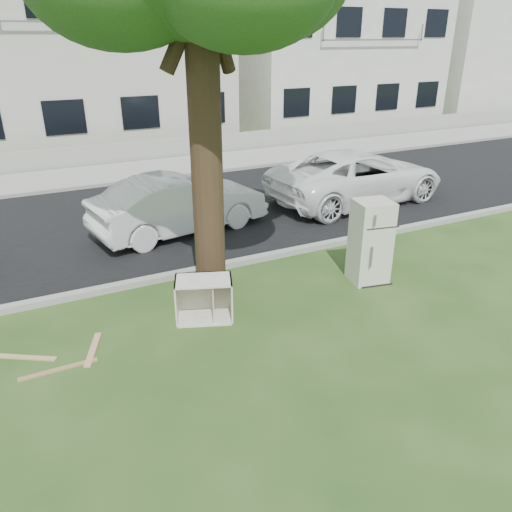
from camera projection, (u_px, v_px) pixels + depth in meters
name	position (u px, v px, depth m)	size (l,w,h in m)	color
ground	(276.00, 328.00, 7.99)	(120.00, 120.00, 0.00)	#223F16
road	(166.00, 216.00, 12.91)	(120.00, 7.00, 0.01)	black
kerb_near	(218.00, 269.00, 10.00)	(120.00, 0.18, 0.12)	gray
kerb_far	(134.00, 183.00, 15.82)	(120.00, 0.18, 0.12)	gray
sidewalk	(123.00, 172.00, 17.01)	(120.00, 2.80, 0.01)	gray
low_wall	(113.00, 153.00, 18.18)	(120.00, 0.15, 0.70)	gray
townhouse_center	(79.00, 50.00, 20.83)	(11.22, 8.16, 7.44)	beige
townhouse_right	(321.00, 53.00, 25.79)	(10.20, 8.16, 6.84)	silver
filler_right	(501.00, 54.00, 31.95)	(16.00, 9.00, 6.40)	beige
fridge	(370.00, 242.00, 9.24)	(0.65, 0.60, 1.58)	beige
cabinet	(204.00, 299.00, 8.13)	(0.91, 0.57, 0.71)	beige
plank_a	(59.00, 369.00, 6.98)	(1.06, 0.09, 0.02)	#99714A
plank_b	(26.00, 357.00, 7.24)	(0.93, 0.09, 0.02)	tan
plank_c	(93.00, 349.00, 7.42)	(0.88, 0.10, 0.02)	tan
car_center	(180.00, 204.00, 11.65)	(1.44, 4.14, 1.36)	silver
car_right	(357.00, 176.00, 13.80)	(2.37, 5.14, 1.43)	white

